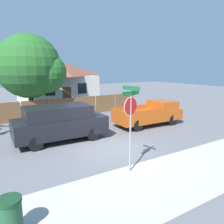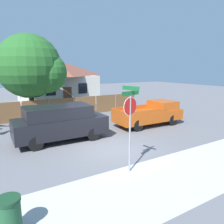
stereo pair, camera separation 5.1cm
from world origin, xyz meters
name	(u,v)px [view 2 (the right image)]	position (x,y,z in m)	size (l,w,h in m)	color
ground_plane	(111,149)	(0.00, 0.00, 0.00)	(80.00, 80.00, 0.00)	slate
sidewalk_strip	(163,180)	(0.00, -3.60, 0.00)	(36.00, 3.20, 0.01)	#B2B2AD
wooden_fence	(74,107)	(1.39, 8.25, 0.76)	(12.45, 0.12, 1.63)	brown
house	(56,80)	(2.53, 16.48, 2.53)	(8.27, 7.80, 4.88)	beige
oak_tree	(33,68)	(-1.51, 9.16, 3.94)	(5.17, 4.92, 6.52)	brown
red_suv	(60,122)	(-1.67, 2.57, 1.04)	(4.96, 2.16, 1.94)	black
orange_pickup	(150,114)	(4.78, 2.56, 0.81)	(4.85, 2.04, 1.63)	#B74C14
stop_sign	(130,115)	(-0.61, -2.40, 2.22)	(0.88, 0.79, 3.29)	gray
trash_bin	(9,217)	(-4.94, -3.59, 0.49)	(0.58, 0.58, 0.96)	#1E4C2D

